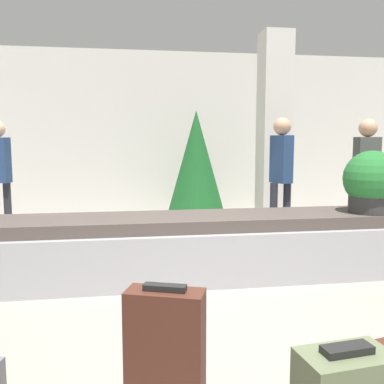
# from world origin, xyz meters

# --- Properties ---
(ground_plane) EXTENTS (18.00, 18.00, 0.00)m
(ground_plane) POSITION_xyz_m (0.00, 0.00, 0.00)
(ground_plane) COLOR gray
(back_wall) EXTENTS (18.00, 0.06, 3.20)m
(back_wall) POSITION_xyz_m (0.00, 5.90, 1.60)
(back_wall) COLOR silver
(back_wall) RESTS_ON ground_plane
(carousel) EXTENTS (8.70, 0.93, 0.67)m
(carousel) POSITION_xyz_m (0.00, 1.72, 0.32)
(carousel) COLOR #9E9EA3
(carousel) RESTS_ON ground_plane
(pillar) EXTENTS (0.47, 0.47, 3.20)m
(pillar) POSITION_xyz_m (1.74, 4.12, 1.60)
(pillar) COLOR silver
(pillar) RESTS_ON ground_plane
(suitcase_1) EXTENTS (0.41, 0.28, 0.78)m
(suitcase_1) POSITION_xyz_m (-0.51, -0.75, 0.38)
(suitcase_1) COLOR #472319
(suitcase_1) RESTS_ON ground_plane
(potted_plant_0) EXTENTS (0.61, 0.61, 0.68)m
(potted_plant_0) POSITION_xyz_m (1.97, 1.59, 1.00)
(potted_plant_0) COLOR #2D2D2D
(potted_plant_0) RESTS_ON carousel
(traveler_1) EXTENTS (0.32, 0.25, 1.75)m
(traveler_1) POSITION_xyz_m (2.57, 2.70, 1.06)
(traveler_1) COLOR #282833
(traveler_1) RESTS_ON ground_plane
(traveler_2) EXTENTS (0.31, 0.36, 1.78)m
(traveler_2) POSITION_xyz_m (1.51, 3.14, 1.08)
(traveler_2) COLOR #282833
(traveler_2) RESTS_ON ground_plane
(decorated_tree) EXTENTS (1.01, 1.01, 1.98)m
(decorated_tree) POSITION_xyz_m (0.56, 4.81, 1.08)
(decorated_tree) COLOR #4C331E
(decorated_tree) RESTS_ON ground_plane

